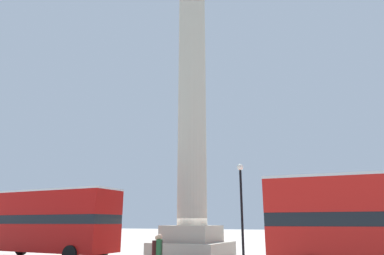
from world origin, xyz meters
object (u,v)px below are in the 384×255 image
Objects in this scene: equestrian_statue at (356,231)px; monument_column at (192,109)px; pedestrian_near_lamp at (157,253)px; street_lamp at (242,210)px; bus_a at (46,221)px; pedestrian_by_plinth at (159,252)px.

monument_column is at bearing -146.13° from equestrian_statue.
pedestrian_near_lamp is at bearing -76.72° from monument_column.
bus_a is at bearing -168.03° from street_lamp.
street_lamp is at bearing -152.63° from pedestrian_near_lamp.
street_lamp is (3.92, -1.58, -7.21)m from monument_column.
pedestrian_by_plinth is (1.85, -7.24, -9.14)m from monument_column.
pedestrian_by_plinth is at bearing -110.16° from street_lamp.
street_lamp is 6.33m from pedestrian_by_plinth.
monument_column reaches higher than bus_a.
equestrian_statue reaches higher than pedestrian_by_plinth.
pedestrian_near_lamp is 0.18m from pedestrian_by_plinth.
pedestrian_by_plinth is at bearing 113.63° from pedestrian_near_lamp.
monument_column reaches higher than equestrian_statue.
pedestrian_near_lamp is (-7.94, -12.89, -0.76)m from equestrian_statue.
bus_a reaches higher than pedestrian_near_lamp.
monument_column reaches higher than pedestrian_near_lamp.
equestrian_statue reaches higher than bus_a.
street_lamp reaches higher than pedestrian_by_plinth.
street_lamp is 3.22× the size of pedestrian_by_plinth.
monument_column is at bearing 26.20° from bus_a.
monument_column is at bearing 158.09° from street_lamp.
bus_a is 1.82× the size of street_lamp.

